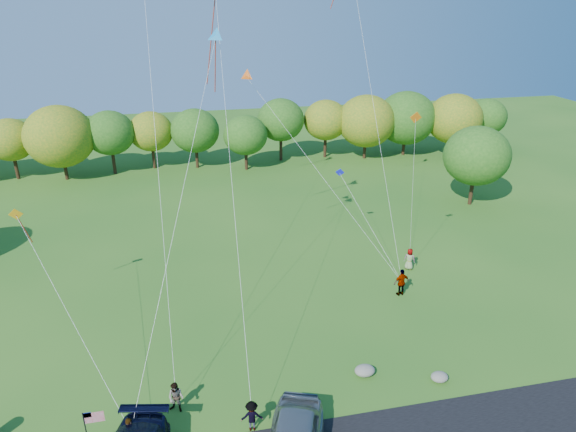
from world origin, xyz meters
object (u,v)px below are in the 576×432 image
Objects in this scene: flyer_e at (409,259)px; flyer_b at (176,397)px; flyer_c at (252,416)px; flyer_d at (402,282)px.

flyer_b is at bearing 65.80° from flyer_e.
flyer_e is at bearing -131.32° from flyer_c.
flyer_b reaches higher than flyer_c.
flyer_c is 18.15m from flyer_e.
flyer_e is (16.62, 10.51, -0.00)m from flyer_b.
flyer_c is 0.81× the size of flyer_d.
flyer_d is (11.28, 9.24, 0.18)m from flyer_c.
flyer_d is at bearing 54.27° from flyer_b.
flyer_e reaches higher than flyer_c.
flyer_c is (3.34, -1.87, -0.03)m from flyer_b.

